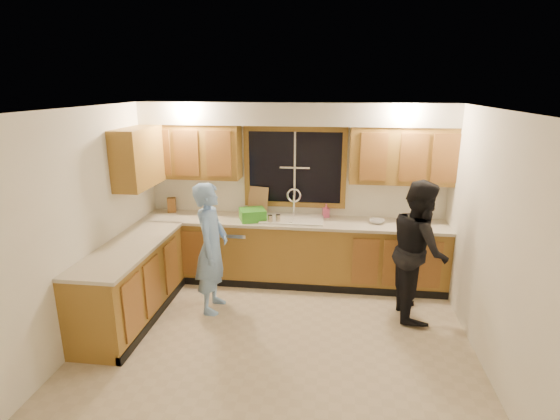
{
  "coord_description": "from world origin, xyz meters",
  "views": [
    {
      "loc": [
        0.57,
        -4.13,
        2.72
      ],
      "look_at": [
        -0.05,
        0.65,
        1.33
      ],
      "focal_mm": 28.0,
      "sensor_mm": 36.0,
      "label": 1
    }
  ],
  "objects_px": {
    "sink": "(292,224)",
    "man": "(212,248)",
    "stove": "(107,306)",
    "woman": "(419,250)",
    "dish_crate": "(253,215)",
    "soap_bottle": "(326,210)",
    "knife_block": "(172,205)",
    "dishwasher": "(233,252)",
    "bowl": "(377,221)"
  },
  "relations": [
    {
      "from": "dishwasher",
      "to": "woman",
      "type": "distance_m",
      "value": 2.57
    },
    {
      "from": "man",
      "to": "woman",
      "type": "bearing_deg",
      "value": -85.02
    },
    {
      "from": "woman",
      "to": "soap_bottle",
      "type": "height_order",
      "value": "woman"
    },
    {
      "from": "bowl",
      "to": "sink",
      "type": "bearing_deg",
      "value": 179.78
    },
    {
      "from": "dishwasher",
      "to": "woman",
      "type": "height_order",
      "value": "woman"
    },
    {
      "from": "dishwasher",
      "to": "dish_crate",
      "type": "relative_size",
      "value": 2.45
    },
    {
      "from": "bowl",
      "to": "dishwasher",
      "type": "bearing_deg",
      "value": -179.71
    },
    {
      "from": "stove",
      "to": "woman",
      "type": "xyz_separation_m",
      "value": [
        3.38,
        1.1,
        0.39
      ]
    },
    {
      "from": "sink",
      "to": "woman",
      "type": "height_order",
      "value": "woman"
    },
    {
      "from": "dishwasher",
      "to": "dish_crate",
      "type": "xyz_separation_m",
      "value": [
        0.31,
        -0.07,
        0.59
      ]
    },
    {
      "from": "dishwasher",
      "to": "man",
      "type": "distance_m",
      "value": 0.99
    },
    {
      "from": "soap_bottle",
      "to": "sink",
      "type": "bearing_deg",
      "value": -157.31
    },
    {
      "from": "knife_block",
      "to": "dish_crate",
      "type": "bearing_deg",
      "value": -25.75
    },
    {
      "from": "woman",
      "to": "dish_crate",
      "type": "bearing_deg",
      "value": 69.9
    },
    {
      "from": "stove",
      "to": "knife_block",
      "type": "bearing_deg",
      "value": 89.77
    },
    {
      "from": "stove",
      "to": "dish_crate",
      "type": "height_order",
      "value": "dish_crate"
    },
    {
      "from": "woman",
      "to": "man",
      "type": "bearing_deg",
      "value": 91.2
    },
    {
      "from": "dishwasher",
      "to": "soap_bottle",
      "type": "xyz_separation_m",
      "value": [
        1.31,
        0.21,
        0.61
      ]
    },
    {
      "from": "dish_crate",
      "to": "soap_bottle",
      "type": "xyz_separation_m",
      "value": [
        1.0,
        0.28,
        0.02
      ]
    },
    {
      "from": "woman",
      "to": "bowl",
      "type": "relative_size",
      "value": 8.29
    },
    {
      "from": "sink",
      "to": "soap_bottle",
      "type": "xyz_separation_m",
      "value": [
        0.46,
        0.19,
        0.15
      ]
    },
    {
      "from": "stove",
      "to": "dish_crate",
      "type": "bearing_deg",
      "value": 54.11
    },
    {
      "from": "knife_block",
      "to": "bowl",
      "type": "height_order",
      "value": "knife_block"
    },
    {
      "from": "stove",
      "to": "woman",
      "type": "distance_m",
      "value": 3.58
    },
    {
      "from": "man",
      "to": "dish_crate",
      "type": "bearing_deg",
      "value": -22.31
    },
    {
      "from": "knife_block",
      "to": "sink",
      "type": "bearing_deg",
      "value": -19.72
    },
    {
      "from": "man",
      "to": "dish_crate",
      "type": "height_order",
      "value": "man"
    },
    {
      "from": "knife_block",
      "to": "man",
      "type": "bearing_deg",
      "value": -64.86
    },
    {
      "from": "soap_bottle",
      "to": "dishwasher",
      "type": "bearing_deg",
      "value": -171.06
    },
    {
      "from": "dishwasher",
      "to": "knife_block",
      "type": "xyz_separation_m",
      "value": [
        -0.94,
        0.18,
        0.62
      ]
    },
    {
      "from": "dish_crate",
      "to": "soap_bottle",
      "type": "distance_m",
      "value": 1.04
    },
    {
      "from": "sink",
      "to": "man",
      "type": "bearing_deg",
      "value": -134.11
    },
    {
      "from": "sink",
      "to": "woman",
      "type": "relative_size",
      "value": 0.51
    },
    {
      "from": "sink",
      "to": "knife_block",
      "type": "xyz_separation_m",
      "value": [
        -1.79,
        0.16,
        0.16
      ]
    },
    {
      "from": "man",
      "to": "dish_crate",
      "type": "distance_m",
      "value": 0.93
    },
    {
      "from": "soap_bottle",
      "to": "bowl",
      "type": "distance_m",
      "value": 0.72
    },
    {
      "from": "stove",
      "to": "woman",
      "type": "bearing_deg",
      "value": 17.97
    },
    {
      "from": "dish_crate",
      "to": "soap_bottle",
      "type": "height_order",
      "value": "soap_bottle"
    },
    {
      "from": "knife_block",
      "to": "dish_crate",
      "type": "height_order",
      "value": "knife_block"
    },
    {
      "from": "man",
      "to": "bowl",
      "type": "distance_m",
      "value": 2.24
    },
    {
      "from": "sink",
      "to": "stove",
      "type": "bearing_deg",
      "value": -134.61
    },
    {
      "from": "sink",
      "to": "man",
      "type": "height_order",
      "value": "man"
    },
    {
      "from": "man",
      "to": "soap_bottle",
      "type": "relative_size",
      "value": 8.39
    },
    {
      "from": "man",
      "to": "woman",
      "type": "relative_size",
      "value": 0.97
    },
    {
      "from": "knife_block",
      "to": "soap_bottle",
      "type": "distance_m",
      "value": 2.25
    },
    {
      "from": "sink",
      "to": "dish_crate",
      "type": "height_order",
      "value": "sink"
    },
    {
      "from": "dishwasher",
      "to": "soap_bottle",
      "type": "bearing_deg",
      "value": 8.94
    },
    {
      "from": "woman",
      "to": "soap_bottle",
      "type": "distance_m",
      "value": 1.46
    },
    {
      "from": "stove",
      "to": "bowl",
      "type": "relative_size",
      "value": 4.44
    },
    {
      "from": "dishwasher",
      "to": "bowl",
      "type": "bearing_deg",
      "value": 0.29
    }
  ]
}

